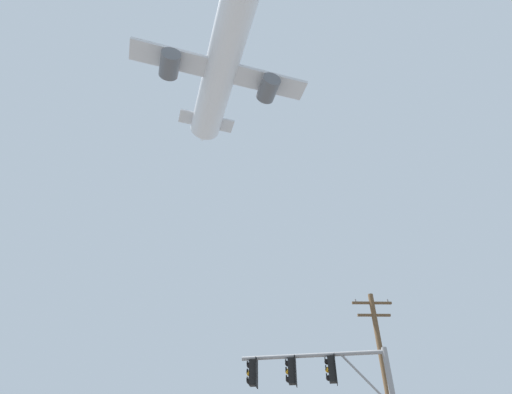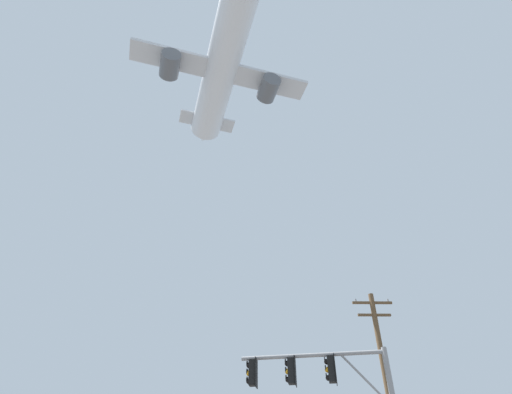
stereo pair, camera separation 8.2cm
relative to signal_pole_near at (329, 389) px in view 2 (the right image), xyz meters
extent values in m
cylinder|color=gray|center=(-0.51, 0.10, 1.17)|extent=(5.23, 1.13, 0.15)
cylinder|color=gray|center=(1.31, -0.25, 0.23)|extent=(1.64, 0.38, 1.94)
cube|color=black|center=(-2.69, 0.51, 0.65)|extent=(0.31, 0.36, 0.90)
cylinder|color=black|center=(-2.69, 0.51, 1.16)|extent=(0.05, 0.05, 0.12)
cube|color=black|center=(-2.55, 0.48, 0.65)|extent=(0.11, 0.46, 1.04)
sphere|color=black|center=(-2.83, 0.53, 0.92)|extent=(0.20, 0.20, 0.20)
cylinder|color=black|center=(-2.90, 0.54, 0.98)|extent=(0.08, 0.21, 0.21)
sphere|color=orange|center=(-2.83, 0.53, 0.64)|extent=(0.20, 0.20, 0.20)
cylinder|color=black|center=(-2.90, 0.54, 0.70)|extent=(0.08, 0.21, 0.21)
sphere|color=black|center=(-2.83, 0.53, 0.36)|extent=(0.20, 0.20, 0.20)
cylinder|color=black|center=(-2.90, 0.54, 0.42)|extent=(0.08, 0.21, 0.21)
cube|color=black|center=(-1.26, 0.24, 0.65)|extent=(0.31, 0.36, 0.90)
cylinder|color=black|center=(-1.26, 0.24, 1.16)|extent=(0.05, 0.05, 0.12)
cube|color=black|center=(-1.12, 0.21, 0.65)|extent=(0.11, 0.46, 1.04)
sphere|color=black|center=(-1.40, 0.26, 0.92)|extent=(0.20, 0.20, 0.20)
cylinder|color=black|center=(-1.47, 0.28, 0.98)|extent=(0.08, 0.21, 0.21)
sphere|color=orange|center=(-1.40, 0.26, 0.64)|extent=(0.20, 0.20, 0.20)
cylinder|color=black|center=(-1.47, 0.28, 0.70)|extent=(0.08, 0.21, 0.21)
sphere|color=black|center=(-1.40, 0.26, 0.36)|extent=(0.20, 0.20, 0.20)
cylinder|color=black|center=(-1.47, 0.28, 0.42)|extent=(0.08, 0.21, 0.21)
cube|color=black|center=(0.17, -0.03, 0.65)|extent=(0.31, 0.36, 0.90)
cylinder|color=black|center=(0.17, -0.03, 1.16)|extent=(0.05, 0.05, 0.12)
cube|color=black|center=(0.31, -0.06, 0.65)|extent=(0.11, 0.46, 1.04)
sphere|color=black|center=(0.03, -0.01, 0.92)|extent=(0.20, 0.20, 0.20)
cylinder|color=black|center=(-0.04, 0.01, 0.98)|extent=(0.08, 0.21, 0.21)
sphere|color=orange|center=(0.03, -0.01, 0.64)|extent=(0.20, 0.20, 0.20)
cylinder|color=black|center=(-0.04, 0.01, 0.70)|extent=(0.08, 0.21, 0.21)
sphere|color=black|center=(0.03, -0.01, 0.36)|extent=(0.20, 0.20, 0.20)
cylinder|color=black|center=(-0.04, 0.01, 0.42)|extent=(0.08, 0.21, 0.21)
cube|color=brown|center=(3.95, 5.98, 5.66)|extent=(2.20, 0.12, 0.12)
cube|color=brown|center=(3.95, 5.98, 4.96)|extent=(1.80, 0.12, 0.12)
cylinder|color=gray|center=(3.05, 5.98, 5.78)|extent=(0.10, 0.10, 0.18)
cylinder|color=gray|center=(4.85, 5.98, 5.78)|extent=(0.10, 0.10, 0.18)
cylinder|color=white|center=(-5.84, 9.12, 32.10)|extent=(8.36, 19.12, 3.36)
cone|color=white|center=(-8.65, 19.14, 32.10)|extent=(3.32, 2.80, 2.86)
cube|color=silver|center=(-5.98, 9.63, 31.60)|extent=(17.83, 7.06, 0.38)
cylinder|color=#595B60|center=(-1.16, 10.98, 30.59)|extent=(2.50, 2.94, 1.89)
cylinder|color=#595B60|center=(-10.80, 8.27, 30.59)|extent=(2.50, 2.94, 1.89)
cube|color=#B21E1E|center=(-8.06, 17.01, 33.99)|extent=(1.04, 2.90, 3.99)
cube|color=silver|center=(-8.11, 17.22, 32.42)|extent=(6.58, 3.53, 0.21)
camera|label=1|loc=(-2.82, -15.58, -3.23)|focal=28.62mm
camera|label=2|loc=(-2.74, -15.58, -3.23)|focal=28.62mm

